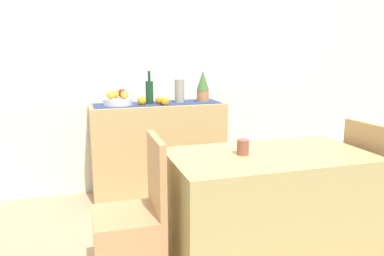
{
  "coord_description": "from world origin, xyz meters",
  "views": [
    {
      "loc": [
        -0.93,
        -2.56,
        1.4
      ],
      "look_at": [
        -0.03,
        0.37,
        0.76
      ],
      "focal_mm": 35.33,
      "sensor_mm": 36.0,
      "label": 1
    }
  ],
  "objects_px": {
    "ceramic_vase": "(179,91)",
    "dining_table": "(267,207)",
    "potted_plant": "(203,86)",
    "chair_by_corner": "(377,206)",
    "chair_near_window": "(131,242)",
    "fruit_bowl": "(118,102)",
    "sideboard_console": "(159,149)",
    "wine_bottle": "(149,92)",
    "coffee_cup": "(243,147)"
  },
  "relations": [
    {
      "from": "sideboard_console",
      "to": "dining_table",
      "type": "relative_size",
      "value": 0.98
    },
    {
      "from": "potted_plant",
      "to": "coffee_cup",
      "type": "bearing_deg",
      "value": -97.77
    },
    {
      "from": "sideboard_console",
      "to": "wine_bottle",
      "type": "distance_m",
      "value": 0.57
    },
    {
      "from": "chair_by_corner",
      "to": "sideboard_console",
      "type": "bearing_deg",
      "value": 134.31
    },
    {
      "from": "potted_plant",
      "to": "chair_near_window",
      "type": "height_order",
      "value": "potted_plant"
    },
    {
      "from": "sideboard_console",
      "to": "potted_plant",
      "type": "xyz_separation_m",
      "value": [
        0.45,
        0.0,
        0.6
      ]
    },
    {
      "from": "dining_table",
      "to": "chair_by_corner",
      "type": "xyz_separation_m",
      "value": [
        0.91,
        -0.0,
        -0.1
      ]
    },
    {
      "from": "wine_bottle",
      "to": "chair_by_corner",
      "type": "relative_size",
      "value": 0.34
    },
    {
      "from": "sideboard_console",
      "to": "potted_plant",
      "type": "height_order",
      "value": "potted_plant"
    },
    {
      "from": "wine_bottle",
      "to": "dining_table",
      "type": "bearing_deg",
      "value": -69.44
    },
    {
      "from": "ceramic_vase",
      "to": "potted_plant",
      "type": "relative_size",
      "value": 0.74
    },
    {
      "from": "dining_table",
      "to": "chair_by_corner",
      "type": "bearing_deg",
      "value": -0.07
    },
    {
      "from": "ceramic_vase",
      "to": "potted_plant",
      "type": "height_order",
      "value": "potted_plant"
    },
    {
      "from": "ceramic_vase",
      "to": "dining_table",
      "type": "bearing_deg",
      "value": -80.64
    },
    {
      "from": "potted_plant",
      "to": "coffee_cup",
      "type": "xyz_separation_m",
      "value": [
        -0.18,
        -1.35,
        -0.26
      ]
    },
    {
      "from": "ceramic_vase",
      "to": "chair_near_window",
      "type": "relative_size",
      "value": 0.25
    },
    {
      "from": "dining_table",
      "to": "fruit_bowl",
      "type": "bearing_deg",
      "value": 120.5
    },
    {
      "from": "fruit_bowl",
      "to": "chair_by_corner",
      "type": "height_order",
      "value": "fruit_bowl"
    },
    {
      "from": "sideboard_console",
      "to": "ceramic_vase",
      "type": "height_order",
      "value": "ceramic_vase"
    },
    {
      "from": "fruit_bowl",
      "to": "ceramic_vase",
      "type": "relative_size",
      "value": 1.19
    },
    {
      "from": "coffee_cup",
      "to": "dining_table",
      "type": "bearing_deg",
      "value": -9.84
    },
    {
      "from": "wine_bottle",
      "to": "chair_near_window",
      "type": "distance_m",
      "value": 1.62
    },
    {
      "from": "coffee_cup",
      "to": "chair_by_corner",
      "type": "bearing_deg",
      "value": -1.68
    },
    {
      "from": "dining_table",
      "to": "chair_near_window",
      "type": "xyz_separation_m",
      "value": [
        -0.91,
        -0.0,
        -0.1
      ]
    },
    {
      "from": "fruit_bowl",
      "to": "chair_near_window",
      "type": "xyz_separation_m",
      "value": [
        -0.09,
        -1.38,
        -0.66
      ]
    },
    {
      "from": "dining_table",
      "to": "chair_near_window",
      "type": "distance_m",
      "value": 0.91
    },
    {
      "from": "chair_by_corner",
      "to": "potted_plant",
      "type": "bearing_deg",
      "value": 123.09
    },
    {
      "from": "sideboard_console",
      "to": "ceramic_vase",
      "type": "bearing_deg",
      "value": 0.0
    },
    {
      "from": "wine_bottle",
      "to": "chair_near_window",
      "type": "relative_size",
      "value": 0.34
    },
    {
      "from": "sideboard_console",
      "to": "wine_bottle",
      "type": "bearing_deg",
      "value": 180.0
    },
    {
      "from": "potted_plant",
      "to": "chair_by_corner",
      "type": "height_order",
      "value": "potted_plant"
    },
    {
      "from": "fruit_bowl",
      "to": "dining_table",
      "type": "xyz_separation_m",
      "value": [
        0.81,
        -1.38,
        -0.56
      ]
    },
    {
      "from": "wine_bottle",
      "to": "chair_by_corner",
      "type": "distance_m",
      "value": 2.12
    },
    {
      "from": "chair_near_window",
      "to": "wine_bottle",
      "type": "bearing_deg",
      "value": 74.24
    },
    {
      "from": "ceramic_vase",
      "to": "coffee_cup",
      "type": "distance_m",
      "value": 1.37
    },
    {
      "from": "chair_near_window",
      "to": "chair_by_corner",
      "type": "relative_size",
      "value": 1.0
    },
    {
      "from": "wine_bottle",
      "to": "ceramic_vase",
      "type": "bearing_deg",
      "value": -0.0
    },
    {
      "from": "coffee_cup",
      "to": "ceramic_vase",
      "type": "bearing_deg",
      "value": 92.15
    },
    {
      "from": "fruit_bowl",
      "to": "dining_table",
      "type": "bearing_deg",
      "value": -59.5
    },
    {
      "from": "ceramic_vase",
      "to": "coffee_cup",
      "type": "xyz_separation_m",
      "value": [
        0.05,
        -1.35,
        -0.22
      ]
    },
    {
      "from": "chair_near_window",
      "to": "sideboard_console",
      "type": "bearing_deg",
      "value": 71.34
    },
    {
      "from": "wine_bottle",
      "to": "dining_table",
      "type": "relative_size",
      "value": 0.24
    },
    {
      "from": "ceramic_vase",
      "to": "potted_plant",
      "type": "distance_m",
      "value": 0.24
    },
    {
      "from": "sideboard_console",
      "to": "coffee_cup",
      "type": "height_order",
      "value": "sideboard_console"
    },
    {
      "from": "wine_bottle",
      "to": "chair_by_corner",
      "type": "bearing_deg",
      "value": -44.11
    },
    {
      "from": "wine_bottle",
      "to": "ceramic_vase",
      "type": "height_order",
      "value": "wine_bottle"
    },
    {
      "from": "dining_table",
      "to": "chair_near_window",
      "type": "bearing_deg",
      "value": -179.99
    },
    {
      "from": "ceramic_vase",
      "to": "chair_by_corner",
      "type": "distance_m",
      "value": 1.94
    },
    {
      "from": "sideboard_console",
      "to": "dining_table",
      "type": "height_order",
      "value": "sideboard_console"
    },
    {
      "from": "fruit_bowl",
      "to": "ceramic_vase",
      "type": "height_order",
      "value": "ceramic_vase"
    }
  ]
}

